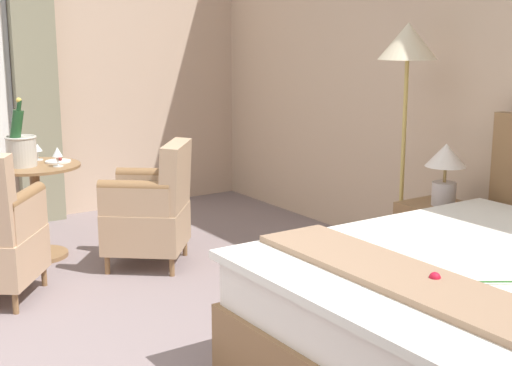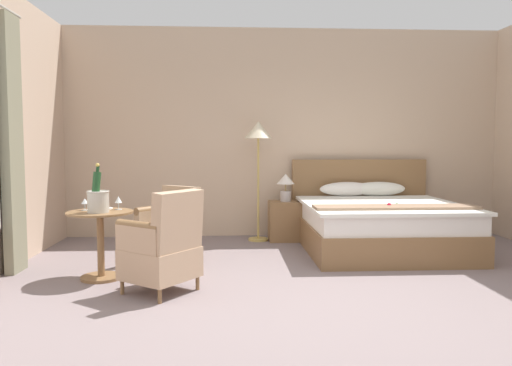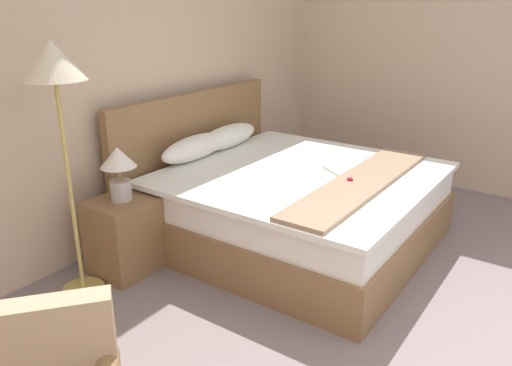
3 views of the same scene
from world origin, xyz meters
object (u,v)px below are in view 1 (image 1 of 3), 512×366
(bedside_lamp, at_px, (445,165))
(side_table_round, at_px, (36,202))
(nightstand, at_px, (441,248))
(wine_glass_near_edge, at_px, (37,149))
(wine_glass_near_bucket, at_px, (57,153))
(armchair_by_window, at_px, (152,210))
(champagne_bucket, at_px, (21,147))
(snack_plate, at_px, (58,161))
(floor_lamp_brass, at_px, (407,60))

(bedside_lamp, xyz_separation_m, side_table_round, (-2.09, -1.92, -0.40))
(nightstand, relative_size, wine_glass_near_edge, 4.52)
(wine_glass_near_bucket, distance_m, armchair_by_window, 0.78)
(bedside_lamp, xyz_separation_m, wine_glass_near_bucket, (-1.93, -1.80, -0.03))
(champagne_bucket, bearing_deg, bedside_lamp, 43.89)
(snack_plate, xyz_separation_m, armchair_by_window, (0.63, 0.44, -0.29))
(bedside_lamp, xyz_separation_m, champagne_bucket, (-2.09, -2.01, 0.02))
(floor_lamp_brass, xyz_separation_m, champagne_bucket, (-1.70, -2.03, -0.61))
(floor_lamp_brass, xyz_separation_m, snack_plate, (-1.71, -1.76, -0.75))
(champagne_bucket, height_order, snack_plate, champagne_bucket)
(champagne_bucket, xyz_separation_m, wine_glass_near_edge, (-0.17, 0.17, -0.05))
(bedside_lamp, distance_m, side_table_round, 2.87)
(floor_lamp_brass, bearing_deg, armchair_by_window, -129.29)
(bedside_lamp, bearing_deg, armchair_by_window, -138.39)
(nightstand, xyz_separation_m, snack_plate, (-2.10, -1.74, 0.41))
(wine_glass_near_bucket, bearing_deg, nightstand, 42.91)
(wine_glass_near_bucket, bearing_deg, armchair_by_window, 46.66)
(champagne_bucket, relative_size, wine_glass_near_edge, 3.94)
(nightstand, relative_size, champagne_bucket, 1.15)
(side_table_round, relative_size, champagne_bucket, 1.41)
(floor_lamp_brass, bearing_deg, wine_glass_near_edge, -135.28)
(floor_lamp_brass, height_order, side_table_round, floor_lamp_brass)
(wine_glass_near_bucket, bearing_deg, side_table_round, -141.51)
(bedside_lamp, relative_size, wine_glass_near_edge, 3.15)
(champagne_bucket, relative_size, wine_glass_near_bucket, 3.48)
(side_table_round, bearing_deg, bedside_lamp, 42.59)
(nightstand, distance_m, wine_glass_near_bucket, 2.69)
(bedside_lamp, xyz_separation_m, floor_lamp_brass, (-0.38, 0.02, 0.63))
(nightstand, bearing_deg, wine_glass_near_bucket, -137.09)
(floor_lamp_brass, xyz_separation_m, wine_glass_near_edge, (-1.88, -1.86, -0.67))
(floor_lamp_brass, bearing_deg, side_table_round, -131.30)
(nightstand, bearing_deg, wine_glass_near_edge, -140.89)
(wine_glass_near_bucket, bearing_deg, wine_glass_near_edge, -172.78)
(bedside_lamp, distance_m, wine_glass_near_bucket, 2.64)
(wine_glass_near_bucket, bearing_deg, floor_lamp_brass, 49.56)
(bedside_lamp, distance_m, floor_lamp_brass, 0.74)
(armchair_by_window, bearing_deg, floor_lamp_brass, 50.71)
(bedside_lamp, height_order, side_table_round, bedside_lamp)
(side_table_round, bearing_deg, armchair_by_window, 44.79)
(bedside_lamp, bearing_deg, floor_lamp_brass, 176.84)
(side_table_round, height_order, champagne_bucket, champagne_bucket)
(wine_glass_near_edge, bearing_deg, armchair_by_window, 33.99)
(champagne_bucket, bearing_deg, wine_glass_near_bucket, 53.94)
(side_table_round, relative_size, wine_glass_near_edge, 5.57)
(champagne_bucket, xyz_separation_m, snack_plate, (-0.01, 0.27, -0.13))
(side_table_round, height_order, snack_plate, snack_plate)
(snack_plate, distance_m, armchair_by_window, 0.82)
(floor_lamp_brass, distance_m, armchair_by_window, 2.00)
(champagne_bucket, bearing_deg, armchair_by_window, 48.67)
(champagne_bucket, distance_m, wine_glass_near_bucket, 0.26)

